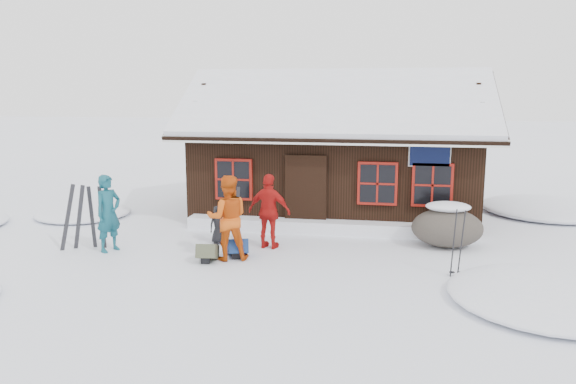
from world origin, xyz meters
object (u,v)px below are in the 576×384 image
skier_crouched (219,225)px  ski_poles (457,244)px  skier_orange_right (269,211)px  backpack_olive (208,255)px  skier_orange_left (228,218)px  skier_teal (108,213)px  ski_pair_left (73,218)px  backpack_blue (238,250)px  boulder (447,226)px

skier_crouched → ski_poles: bearing=-52.2°
skier_orange_right → skier_crouched: skier_orange_right is taller
backpack_olive → ski_poles: bearing=-7.8°
backpack_olive → skier_crouched: bearing=90.4°
skier_orange_left → skier_orange_right: (0.73, 1.05, -0.05)m
skier_teal → skier_crouched: 2.62m
ski_pair_left → backpack_blue: bearing=-12.6°
ski_poles → backpack_blue: (-4.77, 0.51, -0.52)m
skier_orange_left → ski_poles: (4.93, -0.32, -0.28)m
ski_pair_left → skier_teal: bearing=-12.1°
skier_teal → backpack_blue: size_ratio=3.09×
skier_orange_right → ski_poles: size_ratio=1.26×
skier_crouched → ski_poles: size_ratio=0.67×
skier_crouched → boulder: 5.60m
boulder → backpack_olive: bearing=-157.7°
skier_orange_left → boulder: bearing=-175.8°
ski_pair_left → skier_orange_left: bearing=-15.5°
ski_poles → skier_teal: bearing=176.7°
skier_crouched → backpack_olive: size_ratio=1.69×
ski_pair_left → backpack_blue: 4.06m
skier_orange_left → skier_crouched: 1.45m
skier_orange_right → backpack_blue: (-0.56, -0.85, -0.74)m
skier_orange_left → boulder: 5.33m
skier_teal → backpack_olive: skier_teal is taller
skier_orange_right → ski_poles: 4.42m
skier_teal → skier_orange_right: skier_teal is taller
skier_crouched → backpack_olive: (0.20, -1.49, -0.32)m
skier_orange_right → backpack_olive: 1.89m
skier_orange_left → backpack_blue: bearing=-147.3°
backpack_olive → backpack_blue: bearing=32.1°
skier_teal → boulder: (7.90, 1.78, -0.41)m
skier_crouched → ski_pair_left: size_ratio=0.59×
boulder → ski_poles: size_ratio=1.19×
skier_teal → ski_poles: (7.88, -0.46, -0.23)m
skier_orange_left → skier_teal: bearing=-19.8°
backpack_olive → boulder: bearing=15.0°
skier_orange_right → backpack_blue: size_ratio=3.06×
skier_teal → skier_orange_left: skier_orange_left is taller
skier_orange_left → backpack_blue: size_ratio=3.24×
skier_teal → ski_poles: size_ratio=1.27×
skier_teal → skier_orange_right: bearing=-51.1°
skier_teal → skier_orange_left: 2.95m
ski_pair_left → ski_poles: 8.79m
skier_orange_left → ski_pair_left: (-3.84, 0.12, -0.18)m
skier_orange_right → boulder: (4.22, 0.88, -0.40)m
skier_teal → ski_pair_left: size_ratio=1.12×
ski_poles → backpack_olive: size_ratio=2.53×
boulder → ski_poles: ski_poles is taller
boulder → ski_poles: bearing=-90.5°
skier_orange_right → boulder: 4.33m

